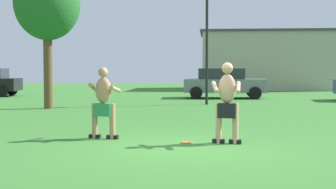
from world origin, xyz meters
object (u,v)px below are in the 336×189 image
Objects in this scene: player_with_cap at (227,99)px; player_in_green at (103,101)px; frisbee at (187,142)px; lamp_post at (207,31)px; tree_behind_players at (47,4)px; car_gray_near_post at (224,83)px.

player_with_cap is 2.80m from player_in_green.
frisbee is at bearing -13.98° from player_in_green.
lamp_post is at bearing 77.51° from player_in_green.
tree_behind_players is (-6.70, 8.14, 3.15)m from player_with_cap.
frisbee is at bearing -91.96° from lamp_post.
tree_behind_players is (-3.94, 7.68, 3.25)m from player_in_green.
car_gray_near_post is at bearing 77.90° from player_in_green.
player_with_cap is at bearing -9.57° from player_in_green.
lamp_post reaches higher than player_in_green.
tree_behind_players reaches higher than player_in_green.
frisbee is 0.06× the size of car_gray_near_post.
frisbee is at bearing -54.33° from tree_behind_players.
tree_behind_players is at bearing -157.31° from lamp_post.
tree_behind_players reaches higher than lamp_post.
tree_behind_players is at bearing 129.45° from player_with_cap.
lamp_post reaches higher than frisbee.
car_gray_near_post reaches higher than frisbee.
player_with_cap is at bearing -50.55° from tree_behind_players.
car_gray_near_post is at bearing 45.03° from tree_behind_players.
tree_behind_players reaches higher than player_with_cap.
frisbee is (-0.85, -0.01, -0.94)m from player_with_cap.
lamp_post is at bearing 92.55° from player_with_cap.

